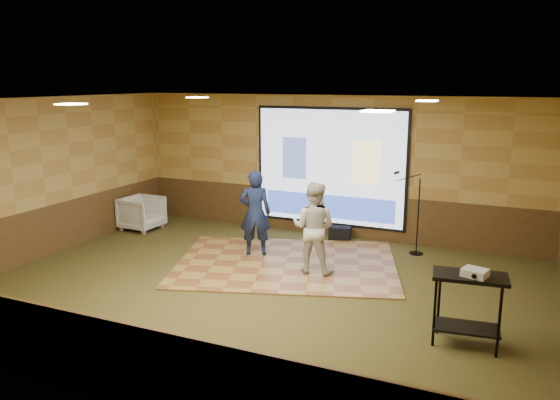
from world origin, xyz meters
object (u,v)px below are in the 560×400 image
at_px(dance_floor, 286,263).
at_px(projector_screen, 330,168).
at_px(player_left, 255,213).
at_px(av_table, 469,296).
at_px(banquet_chair, 142,213).
at_px(player_right, 314,228).
at_px(projector, 475,273).
at_px(mic_stand, 414,229).
at_px(duffel_bag, 340,233).

bearing_deg(dance_floor, projector_screen, 87.59).
xyz_separation_m(player_left, av_table, (4.06, -2.16, -0.19)).
bearing_deg(banquet_chair, player_right, -101.57).
distance_m(projector, mic_stand, 3.84).
bearing_deg(player_right, player_left, -20.58).
relative_size(player_left, av_table, 1.73).
xyz_separation_m(av_table, projector, (0.05, -0.05, 0.34)).
xyz_separation_m(mic_stand, banquet_chair, (-5.93, -0.70, -0.12)).
height_order(av_table, banquet_chair, av_table).
distance_m(banquet_chair, duffel_bag, 4.46).
height_order(player_left, av_table, player_left).
height_order(dance_floor, duffel_bag, duffel_bag).
height_order(projector_screen, mic_stand, projector_screen).
bearing_deg(banquet_chair, av_table, -108.93).
bearing_deg(av_table, projector, -40.66).
bearing_deg(projector_screen, dance_floor, -92.41).
bearing_deg(banquet_chair, duffel_bag, -74.21).
height_order(projector_screen, dance_floor, projector_screen).
distance_m(av_table, banquet_chair, 7.77).
distance_m(av_table, mic_stand, 3.75).
height_order(player_right, duffel_bag, player_right).
bearing_deg(dance_floor, banquet_chair, 167.43).
bearing_deg(duffel_bag, dance_floor, -102.34).
bearing_deg(player_left, av_table, 129.08).
relative_size(player_left, player_right, 1.03).
bearing_deg(player_right, banquet_chair, -15.65).
bearing_deg(dance_floor, duffel_bag, 77.66).
relative_size(av_table, duffel_bag, 2.13).
bearing_deg(duffel_bag, av_table, -52.96).
height_order(dance_floor, av_table, av_table).
distance_m(player_left, duffel_bag, 2.17).
relative_size(av_table, banquet_chair, 1.15).
xyz_separation_m(dance_floor, player_left, (-0.73, 0.21, 0.83)).
bearing_deg(player_left, player_right, 138.24).
height_order(projector, duffel_bag, projector).
xyz_separation_m(projector, mic_stand, (-1.36, 3.56, -0.50)).
distance_m(player_right, projector, 3.27).
relative_size(dance_floor, mic_stand, 2.46).
bearing_deg(player_left, banquet_chair, -34.67).
xyz_separation_m(dance_floor, av_table, (3.32, -1.95, 0.64)).
height_order(player_right, banquet_chair, player_right).
xyz_separation_m(dance_floor, banquet_chair, (-3.91, 0.87, 0.36)).
bearing_deg(projector, projector_screen, 144.43).
height_order(player_left, duffel_bag, player_left).
relative_size(player_right, banquet_chair, 1.93).
height_order(player_right, mic_stand, player_right).
bearing_deg(projector_screen, av_table, -51.52).
height_order(av_table, duffel_bag, av_table).
bearing_deg(projector, av_table, 155.15).
bearing_deg(mic_stand, player_right, -127.64).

